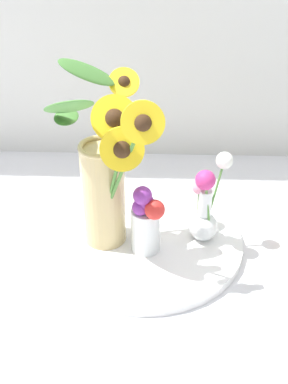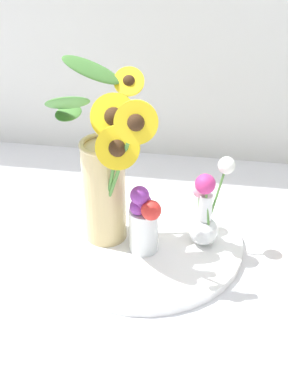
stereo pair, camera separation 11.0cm
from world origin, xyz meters
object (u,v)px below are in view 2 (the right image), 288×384
Objects in this scene: mason_jar_sunflowers at (105,173)px; serving_tray at (144,242)px; vase_bulb_right at (206,212)px; vase_small_center at (144,221)px.

serving_tray is at bearing 4.97° from mason_jar_sunflowers.
vase_bulb_right is (0.21, 0.02, -0.08)m from mason_jar_sunflowers.
vase_bulb_right is at bearing 3.61° from serving_tray.
mason_jar_sunflowers is at bearing -175.03° from serving_tray.
vase_bulb_right reaches higher than serving_tray.
mason_jar_sunflowers reaches higher than vase_small_center.
serving_tray is at bearing -176.39° from vase_bulb_right.
vase_small_center is at bearing -159.29° from vase_bulb_right.
vase_small_center is 0.13m from vase_bulb_right.
vase_bulb_right is (0.13, 0.05, 0.00)m from vase_small_center.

